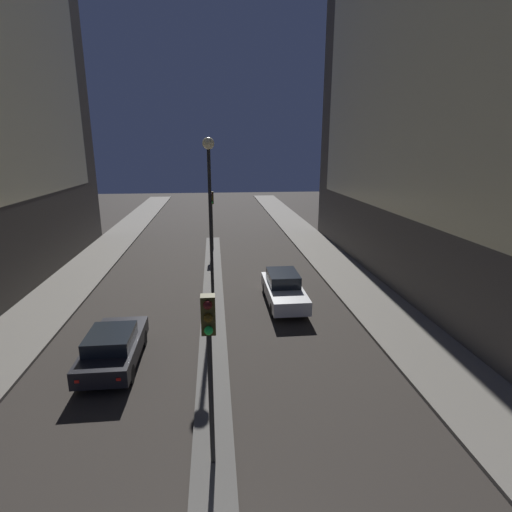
{
  "coord_description": "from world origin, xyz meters",
  "views": [
    {
      "loc": [
        0.2,
        -3.85,
        7.59
      ],
      "look_at": [
        2.91,
        21.98,
        0.5
      ],
      "focal_mm": 28.0,
      "sensor_mm": 36.0,
      "label": 1
    }
  ],
  "objects": [
    {
      "name": "building_right",
      "position": [
        12.67,
        15.83,
        12.37
      ],
      "size": [
        6.01,
        31.66,
        24.73
      ],
      "color": "#4C4742",
      "rests_on": "ground"
    },
    {
      "name": "street_lamp",
      "position": [
        0.0,
        15.34,
        5.7
      ],
      "size": [
        0.55,
        0.55,
        7.93
      ],
      "color": "black",
      "rests_on": "median_strip"
    },
    {
      "name": "car_right_lane",
      "position": [
        3.52,
        14.62,
        0.78
      ],
      "size": [
        1.71,
        4.72,
        1.57
      ],
      "color": "silver",
      "rests_on": "ground"
    },
    {
      "name": "traffic_light_mid",
      "position": [
        0.0,
        25.57,
        3.32
      ],
      "size": [
        0.32,
        0.42,
        4.36
      ],
      "color": "black",
      "rests_on": "median_strip"
    },
    {
      "name": "median_strip",
      "position": [
        0.0,
        15.37,
        0.06
      ],
      "size": [
        1.09,
        28.74,
        0.12
      ],
      "color": "#56544F",
      "rests_on": "ground"
    },
    {
      "name": "traffic_light_near",
      "position": [
        0.0,
        4.34,
        3.32
      ],
      "size": [
        0.32,
        0.42,
        4.36
      ],
      "color": "black",
      "rests_on": "median_strip"
    },
    {
      "name": "car_left_lane",
      "position": [
        -3.52,
        9.46,
        0.72
      ],
      "size": [
        1.78,
        4.21,
        1.4
      ],
      "color": "black",
      "rests_on": "ground"
    }
  ]
}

